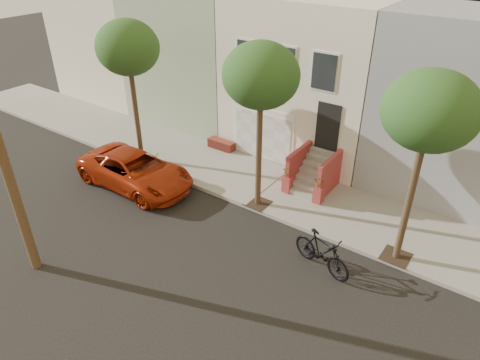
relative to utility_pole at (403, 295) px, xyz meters
The scene contains 9 objects.
ground 10.06m from the utility_pole, 158.20° to the left, with size 90.00×90.00×0.00m, color black.
sidewalk 12.78m from the utility_pole, 133.10° to the left, with size 40.00×3.70×0.15m, color gray.
house_row 16.53m from the utility_pole, 119.07° to the left, with size 33.10×11.70×7.00m.
tree_left 15.25m from the utility_pole, 152.26° to the left, with size 2.70×2.57×6.30m.
tree_mid 9.97m from the utility_pole, 134.59° to the left, with size 2.70×2.57×6.30m.
tree_right 7.26m from the utility_pole, 101.93° to the left, with size 2.70×2.57×6.30m.
utility_pole is the anchor object (origin of this frame).
pickup_truck 13.99m from the utility_pole, 155.73° to the left, with size 2.43×5.27×1.47m, color #A0250A.
motorcycle 7.72m from the utility_pole, 122.56° to the left, with size 0.63×2.23×1.34m, color black.
Camera 1 is at (8.67, -8.14, 9.71)m, focal length 32.47 mm.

